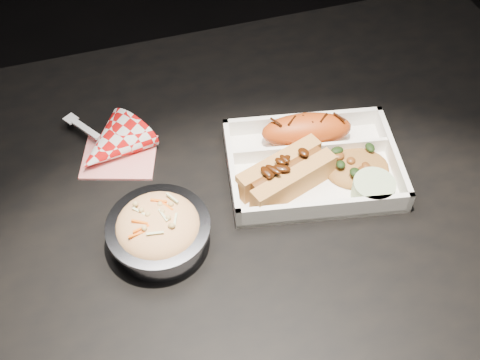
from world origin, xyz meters
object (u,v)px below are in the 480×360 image
dining_table (230,235)px  fried_pastry (307,130)px  foil_coleslaw_cup (159,230)px  napkin_fork (110,147)px  hotdog (286,173)px  food_tray (312,167)px

dining_table → fried_pastry: fried_pastry is taller
foil_coleslaw_cup → napkin_fork: bearing=101.5°
dining_table → hotdog: bearing=-1.6°
food_tray → foil_coleslaw_cup: foil_coleslaw_cup is taller
food_tray → foil_coleslaw_cup: (-0.24, -0.06, 0.02)m
fried_pastry → foil_coleslaw_cup: (-0.25, -0.11, -0.00)m
dining_table → napkin_fork: napkin_fork is taller
dining_table → fried_pastry: size_ratio=8.66×
food_tray → hotdog: (-0.05, -0.02, 0.02)m
food_tray → fried_pastry: 0.06m
dining_table → fried_pastry: bearing=25.8°
dining_table → hotdog: (0.09, -0.00, 0.12)m
food_tray → hotdog: bearing=-149.2°
foil_coleslaw_cup → napkin_fork: 0.19m
food_tray → napkin_fork: 0.31m
fried_pastry → napkin_fork: (-0.29, 0.07, -0.02)m
hotdog → napkin_fork: (-0.23, 0.14, -0.02)m
dining_table → napkin_fork: 0.23m
fried_pastry → hotdog: (-0.06, -0.07, 0.00)m
foil_coleslaw_cup → napkin_fork: foil_coleslaw_cup is taller
food_tray → foil_coleslaw_cup: bearing=-155.6°
hotdog → dining_table: bearing=159.5°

